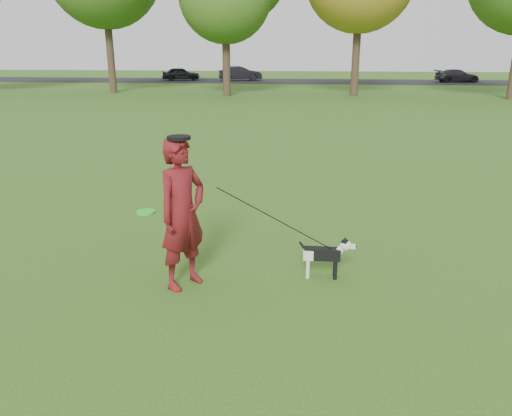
# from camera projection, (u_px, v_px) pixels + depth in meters

# --- Properties ---
(ground) EXTENTS (120.00, 120.00, 0.00)m
(ground) POSITION_uv_depth(u_px,v_px,m) (224.00, 266.00, 7.05)
(ground) COLOR #285116
(ground) RESTS_ON ground
(road) EXTENTS (120.00, 7.00, 0.02)m
(road) POSITION_uv_depth(u_px,v_px,m) (296.00, 81.00, 44.90)
(road) COLOR black
(road) RESTS_ON ground
(man) EXTENTS (0.78, 0.85, 1.94)m
(man) POSITION_uv_depth(u_px,v_px,m) (182.00, 214.00, 6.22)
(man) COLOR #58120C
(man) RESTS_ON ground
(dog) EXTENTS (0.76, 0.15, 0.58)m
(dog) POSITION_uv_depth(u_px,v_px,m) (327.00, 253.00, 6.61)
(dog) COLOR black
(dog) RESTS_ON ground
(car_left) EXTENTS (3.66, 2.24, 1.17)m
(car_left) POSITION_uv_depth(u_px,v_px,m) (181.00, 74.00, 45.74)
(car_left) COLOR black
(car_left) RESTS_ON road
(car_mid) EXTENTS (4.10, 2.24, 1.28)m
(car_mid) POSITION_uv_depth(u_px,v_px,m) (240.00, 73.00, 45.19)
(car_mid) COLOR black
(car_mid) RESTS_ON road
(car_right) EXTENTS (3.91, 1.98, 1.09)m
(car_right) POSITION_uv_depth(u_px,v_px,m) (457.00, 76.00, 43.38)
(car_right) COLOR black
(car_right) RESTS_ON road
(man_held_items) EXTENTS (2.47, 0.65, 1.56)m
(man_held_items) POSITION_uv_depth(u_px,v_px,m) (278.00, 220.00, 6.29)
(man_held_items) COLOR #1CDF2E
(man_held_items) RESTS_ON ground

